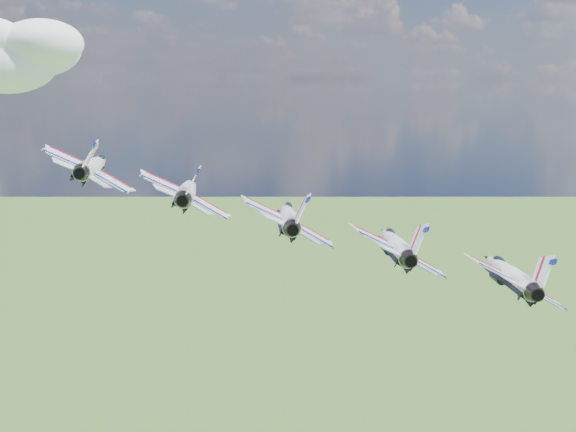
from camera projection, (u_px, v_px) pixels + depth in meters
name	position (u px, v px, depth m)	size (l,w,h in m)	color
cloud_far	(28.00, 54.00, 247.33)	(54.86, 43.10, 21.55)	white
jet_0	(94.00, 165.00, 85.24)	(10.66, 15.78, 4.71)	white
jet_1	(188.00, 190.00, 82.73)	(10.66, 15.78, 4.71)	white
jet_2	(288.00, 216.00, 80.22)	(10.66, 15.78, 4.71)	white
jet_3	(395.00, 244.00, 77.72)	(10.66, 15.78, 4.71)	white
jet_4	(508.00, 273.00, 75.21)	(10.66, 15.78, 4.71)	white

